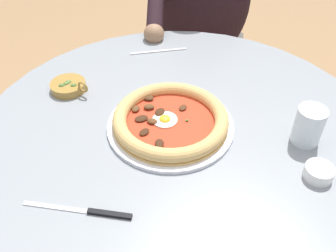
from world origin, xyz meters
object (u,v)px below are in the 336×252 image
at_px(fork_utensil, 158,51).
at_px(cafe_chair_diner, 200,32).
at_px(steak_knife, 93,212).
at_px(diner_person, 197,45).
at_px(olive_pan, 69,86).
at_px(water_glass, 308,127).
at_px(pizza_on_plate, 170,121).
at_px(ramekin_capers, 319,172).
at_px(dining_table, 179,161).

bearing_deg(fork_utensil, cafe_chair_diner, 44.63).
height_order(steak_knife, diner_person, diner_person).
distance_m(olive_pan, cafe_chair_diner, 0.86).
bearing_deg(cafe_chair_diner, water_glass, -104.81).
bearing_deg(cafe_chair_diner, pizza_on_plate, -125.13).
bearing_deg(fork_utensil, ramekin_capers, -81.94).
bearing_deg(diner_person, dining_table, -123.39).
bearing_deg(steak_knife, diner_person, 48.49).
distance_m(diner_person, cafe_chair_diner, 0.14).
bearing_deg(diner_person, olive_pan, -151.18).
distance_m(ramekin_capers, olive_pan, 0.69).
height_order(pizza_on_plate, fork_utensil, pizza_on_plate).
bearing_deg(dining_table, diner_person, 56.61).
height_order(pizza_on_plate, water_glass, water_glass).
distance_m(dining_table, diner_person, 0.76).
height_order(fork_utensil, diner_person, diner_person).
distance_m(dining_table, ramekin_capers, 0.36).
bearing_deg(water_glass, ramekin_capers, -116.80).
height_order(dining_table, fork_utensil, fork_utensil).
distance_m(pizza_on_plate, cafe_chair_diner, 0.92).
distance_m(pizza_on_plate, water_glass, 0.33).
height_order(water_glass, cafe_chair_diner, cafe_chair_diner).
height_order(pizza_on_plate, ramekin_capers, pizza_on_plate).
xyz_separation_m(dining_table, olive_pan, (-0.21, 0.29, 0.13)).
relative_size(water_glass, ramekin_capers, 1.51).
xyz_separation_m(water_glass, steak_knife, (-0.53, 0.02, -0.04)).
bearing_deg(water_glass, olive_pan, 135.20).
relative_size(dining_table, ramekin_capers, 16.43).
relative_size(ramekin_capers, diner_person, 0.05).
relative_size(pizza_on_plate, steak_knife, 1.65).
distance_m(steak_knife, diner_person, 1.05).
bearing_deg(fork_utensil, pizza_on_plate, -110.15).
distance_m(water_glass, fork_utensil, 0.56).
distance_m(water_glass, steak_knife, 0.53).
height_order(dining_table, ramekin_capers, ramekin_capers).
xyz_separation_m(diner_person, cafe_chair_diner, (0.08, 0.12, -0.02)).
height_order(pizza_on_plate, diner_person, diner_person).
xyz_separation_m(dining_table, diner_person, (0.42, 0.63, -0.07)).
relative_size(ramekin_capers, olive_pan, 0.56).
height_order(steak_knife, cafe_chair_diner, cafe_chair_diner).
relative_size(ramekin_capers, cafe_chair_diner, 0.08).
height_order(ramekin_capers, cafe_chair_diner, cafe_chair_diner).
xyz_separation_m(ramekin_capers, olive_pan, (-0.41, 0.56, -0.00)).
bearing_deg(steak_knife, water_glass, -2.34).
bearing_deg(steak_knife, ramekin_capers, -14.73).
distance_m(ramekin_capers, fork_utensil, 0.65).
bearing_deg(diner_person, pizza_on_plate, -125.30).
xyz_separation_m(steak_knife, ramekin_capers, (0.47, -0.12, 0.01)).
xyz_separation_m(pizza_on_plate, ramekin_capers, (0.22, -0.29, -0.00)).
xyz_separation_m(steak_knife, fork_utensil, (0.38, 0.51, -0.00)).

